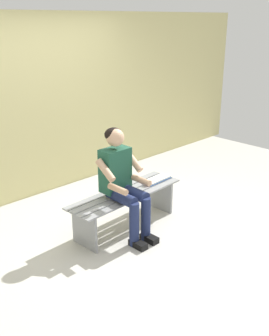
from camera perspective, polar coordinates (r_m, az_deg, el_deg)
ground_plane at (r=3.76m, az=-1.56°, el=-18.88°), size 10.00×7.00×0.04m
brick_wall at (r=5.52m, az=-17.49°, el=7.80°), size 9.50×0.24×2.47m
bench_near at (r=4.75m, az=-1.27°, el=-4.77°), size 1.53×0.49×0.45m
person_seated at (r=4.45m, az=-1.73°, el=-1.59°), size 0.50×0.69×1.25m
apple at (r=4.89m, az=1.87°, el=-2.10°), size 0.07×0.07×0.07m
book_open at (r=5.05m, az=3.16°, el=-1.66°), size 0.42×0.17×0.02m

